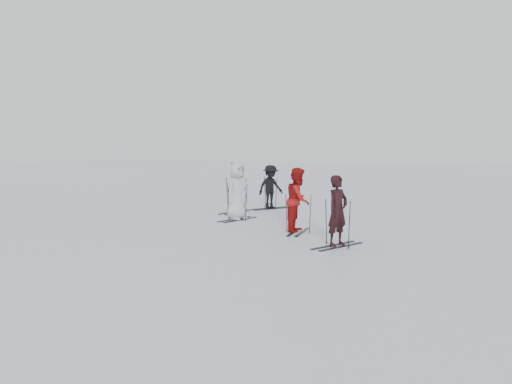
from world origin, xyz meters
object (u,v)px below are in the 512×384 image
skier_uphill_far (271,187)px  piste_marker (232,179)px  skier_grey (237,192)px  skier_near_dark (338,212)px  skier_red (298,201)px  skier_uphill_left (236,191)px

skier_uphill_far → piste_marker: size_ratio=1.00×
skier_grey → piste_marker: 8.37m
skier_grey → skier_uphill_far: size_ratio=1.11×
skier_near_dark → skier_red: skier_red is taller
skier_uphill_far → piste_marker: skier_uphill_far is taller
skier_near_dark → skier_grey: 5.23m
skier_red → piste_marker: bearing=30.6°
skier_red → skier_grey: size_ratio=0.97×
skier_red → piste_marker: skier_red is taller
skier_red → piste_marker: size_ratio=1.08×
skier_red → skier_uphill_left: skier_red is taller
skier_uphill_left → skier_grey: bearing=-144.1°
skier_near_dark → piste_marker: size_ratio=1.02×
skier_grey → piste_marker: bearing=42.0°
skier_near_dark → piste_marker: (-8.63, 10.06, -0.02)m
skier_red → skier_uphill_far: bearing=24.6°
skier_uphill_left → skier_red: bearing=-123.6°
skier_grey → skier_uphill_left: 1.98m
skier_near_dark → skier_uphill_left: (-5.37, 4.56, -0.07)m
piste_marker → skier_near_dark: bearing=-49.4°
skier_red → piste_marker: 11.10m
skier_red → skier_grey: bearing=54.7°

